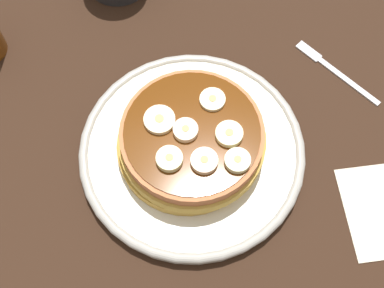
{
  "coord_description": "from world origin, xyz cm",
  "views": [
    {
      "loc": [
        -1.36,
        -23.75,
        55.74
      ],
      "look_at": [
        0.0,
        0.0,
        3.19
      ],
      "focal_mm": 47.62,
      "sensor_mm": 36.0,
      "label": 1
    }
  ],
  "objects_px": {
    "plate": "(192,151)",
    "banana_slice_1": "(212,100)",
    "banana_slice_5": "(229,134)",
    "banana_slice_6": "(204,161)",
    "banana_slice_0": "(186,129)",
    "fork": "(333,69)",
    "pancake_stack": "(191,141)",
    "banana_slice_2": "(169,159)",
    "banana_slice_4": "(237,161)",
    "banana_slice_3": "(159,120)"
  },
  "relations": [
    {
      "from": "plate",
      "to": "fork",
      "type": "relative_size",
      "value": 2.57
    },
    {
      "from": "pancake_stack",
      "to": "fork",
      "type": "xyz_separation_m",
      "value": [
        0.19,
        0.11,
        -0.04
      ]
    },
    {
      "from": "plate",
      "to": "pancake_stack",
      "type": "relative_size",
      "value": 1.57
    },
    {
      "from": "banana_slice_5",
      "to": "banana_slice_0",
      "type": "bearing_deg",
      "value": 169.84
    },
    {
      "from": "banana_slice_0",
      "to": "banana_slice_5",
      "type": "xyz_separation_m",
      "value": [
        0.05,
        -0.01,
        -0.0
      ]
    },
    {
      "from": "pancake_stack",
      "to": "banana_slice_5",
      "type": "xyz_separation_m",
      "value": [
        0.04,
        -0.01,
        0.03
      ]
    },
    {
      "from": "banana_slice_5",
      "to": "banana_slice_2",
      "type": "bearing_deg",
      "value": -158.61
    },
    {
      "from": "banana_slice_5",
      "to": "banana_slice_6",
      "type": "distance_m",
      "value": 0.04
    },
    {
      "from": "banana_slice_2",
      "to": "banana_slice_0",
      "type": "bearing_deg",
      "value": 61.14
    },
    {
      "from": "banana_slice_0",
      "to": "banana_slice_5",
      "type": "bearing_deg",
      "value": -10.16
    },
    {
      "from": "banana_slice_1",
      "to": "banana_slice_4",
      "type": "bearing_deg",
      "value": -74.68
    },
    {
      "from": "banana_slice_0",
      "to": "banana_slice_2",
      "type": "bearing_deg",
      "value": -118.86
    },
    {
      "from": "banana_slice_0",
      "to": "banana_slice_3",
      "type": "relative_size",
      "value": 0.79
    },
    {
      "from": "banana_slice_0",
      "to": "banana_slice_6",
      "type": "relative_size",
      "value": 0.94
    },
    {
      "from": "banana_slice_4",
      "to": "banana_slice_5",
      "type": "distance_m",
      "value": 0.03
    },
    {
      "from": "plate",
      "to": "banana_slice_1",
      "type": "relative_size",
      "value": 9.19
    },
    {
      "from": "banana_slice_2",
      "to": "banana_slice_6",
      "type": "xyz_separation_m",
      "value": [
        0.04,
        -0.0,
        -0.0
      ]
    },
    {
      "from": "banana_slice_2",
      "to": "banana_slice_3",
      "type": "distance_m",
      "value": 0.05
    },
    {
      "from": "banana_slice_1",
      "to": "fork",
      "type": "xyz_separation_m",
      "value": [
        0.16,
        0.07,
        -0.06
      ]
    },
    {
      "from": "banana_slice_2",
      "to": "fork",
      "type": "height_order",
      "value": "banana_slice_2"
    },
    {
      "from": "banana_slice_0",
      "to": "banana_slice_4",
      "type": "height_order",
      "value": "same"
    },
    {
      "from": "banana_slice_5",
      "to": "banana_slice_6",
      "type": "xyz_separation_m",
      "value": [
        -0.03,
        -0.03,
        0.0
      ]
    },
    {
      "from": "banana_slice_0",
      "to": "fork",
      "type": "relative_size",
      "value": 0.26
    },
    {
      "from": "banana_slice_6",
      "to": "banana_slice_0",
      "type": "bearing_deg",
      "value": 114.96
    },
    {
      "from": "banana_slice_4",
      "to": "fork",
      "type": "distance_m",
      "value": 0.22
    },
    {
      "from": "fork",
      "to": "banana_slice_3",
      "type": "bearing_deg",
      "value": -156.89
    },
    {
      "from": "banana_slice_3",
      "to": "banana_slice_5",
      "type": "height_order",
      "value": "banana_slice_5"
    },
    {
      "from": "fork",
      "to": "plate",
      "type": "bearing_deg",
      "value": -149.82
    },
    {
      "from": "banana_slice_3",
      "to": "banana_slice_5",
      "type": "bearing_deg",
      "value": -16.31
    },
    {
      "from": "banana_slice_5",
      "to": "banana_slice_6",
      "type": "bearing_deg",
      "value": -134.08
    },
    {
      "from": "banana_slice_4",
      "to": "banana_slice_6",
      "type": "relative_size",
      "value": 0.95
    },
    {
      "from": "pancake_stack",
      "to": "banana_slice_3",
      "type": "xyz_separation_m",
      "value": [
        -0.03,
        0.01,
        0.03
      ]
    },
    {
      "from": "banana_slice_3",
      "to": "banana_slice_4",
      "type": "bearing_deg",
      "value": -33.51
    },
    {
      "from": "banana_slice_0",
      "to": "fork",
      "type": "xyz_separation_m",
      "value": [
        0.19,
        0.11,
        -0.07
      ]
    },
    {
      "from": "pancake_stack",
      "to": "plate",
      "type": "bearing_deg",
      "value": 31.1
    },
    {
      "from": "banana_slice_5",
      "to": "banana_slice_6",
      "type": "height_order",
      "value": "same"
    },
    {
      "from": "banana_slice_5",
      "to": "fork",
      "type": "height_order",
      "value": "banana_slice_5"
    },
    {
      "from": "plate",
      "to": "fork",
      "type": "height_order",
      "value": "plate"
    },
    {
      "from": "banana_slice_1",
      "to": "fork",
      "type": "height_order",
      "value": "banana_slice_1"
    },
    {
      "from": "pancake_stack",
      "to": "fork",
      "type": "relative_size",
      "value": 1.64
    },
    {
      "from": "plate",
      "to": "banana_slice_1",
      "type": "xyz_separation_m",
      "value": [
        0.02,
        0.04,
        0.06
      ]
    },
    {
      "from": "banana_slice_0",
      "to": "banana_slice_6",
      "type": "xyz_separation_m",
      "value": [
        0.02,
        -0.04,
        0.0
      ]
    },
    {
      "from": "banana_slice_4",
      "to": "fork",
      "type": "xyz_separation_m",
      "value": [
        0.14,
        0.15,
        -0.07
      ]
    },
    {
      "from": "fork",
      "to": "banana_slice_1",
      "type": "bearing_deg",
      "value": -155.94
    },
    {
      "from": "banana_slice_3",
      "to": "fork",
      "type": "xyz_separation_m",
      "value": [
        0.22,
        0.09,
        -0.06
      ]
    },
    {
      "from": "banana_slice_3",
      "to": "banana_slice_6",
      "type": "bearing_deg",
      "value": -48.53
    },
    {
      "from": "banana_slice_1",
      "to": "banana_slice_5",
      "type": "bearing_deg",
      "value": -71.59
    },
    {
      "from": "pancake_stack",
      "to": "banana_slice_2",
      "type": "relative_size",
      "value": 5.94
    },
    {
      "from": "plate",
      "to": "pancake_stack",
      "type": "xyz_separation_m",
      "value": [
        -0.0,
        -0.0,
        0.03
      ]
    },
    {
      "from": "pancake_stack",
      "to": "banana_slice_1",
      "type": "xyz_separation_m",
      "value": [
        0.03,
        0.04,
        0.03
      ]
    }
  ]
}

